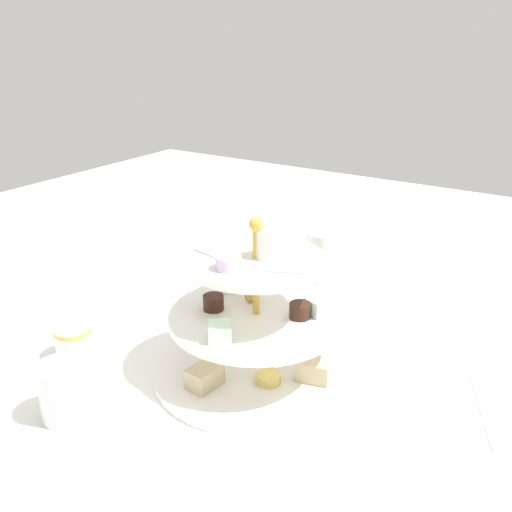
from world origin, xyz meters
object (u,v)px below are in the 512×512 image
object	(u,v)px
water_glass_tall_right	(322,266)
water_glass_short_left	(64,391)
tiered_serving_stand	(256,328)
butter_knife_right	(158,294)
teacup_with_saucer	(74,343)
butter_knife_left	(485,409)

from	to	relation	value
water_glass_tall_right	water_glass_short_left	bearing A→B (deg)	-104.40
tiered_serving_stand	butter_knife_right	distance (m)	0.33
teacup_with_saucer	butter_knife_right	distance (m)	0.24
water_glass_short_left	teacup_with_saucer	bearing A→B (deg)	135.05
water_glass_short_left	butter_knife_left	size ratio (longest dim) A/B	0.46
tiered_serving_stand	water_glass_short_left	xyz separation A→B (m)	(-0.15, -0.22, -0.03)
tiered_serving_stand	teacup_with_saucer	bearing A→B (deg)	-155.50
tiered_serving_stand	water_glass_tall_right	bearing A→B (deg)	95.75
tiered_serving_stand	water_glass_tall_right	world-z (taller)	tiered_serving_stand
water_glass_tall_right	butter_knife_right	xyz separation A→B (m)	(-0.27, -0.15, -0.07)
teacup_with_saucer	tiered_serving_stand	bearing A→B (deg)	24.50
water_glass_tall_right	butter_knife_right	distance (m)	0.32
tiered_serving_stand	teacup_with_saucer	xyz separation A→B (m)	(-0.26, -0.12, -0.05)
water_glass_tall_right	butter_knife_left	distance (m)	0.39
water_glass_tall_right	butter_knife_left	size ratio (longest dim) A/B	0.79
water_glass_tall_right	water_glass_short_left	world-z (taller)	water_glass_tall_right
butter_knife_left	water_glass_tall_right	bearing A→B (deg)	38.29
butter_knife_left	teacup_with_saucer	bearing A→B (deg)	86.72
butter_knife_left	butter_knife_right	size ratio (longest dim) A/B	1.00
water_glass_short_left	teacup_with_saucer	world-z (taller)	water_glass_short_left
tiered_serving_stand	water_glass_tall_right	xyz separation A→B (m)	(-0.03, 0.27, -0.01)
water_glass_tall_right	teacup_with_saucer	world-z (taller)	water_glass_tall_right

